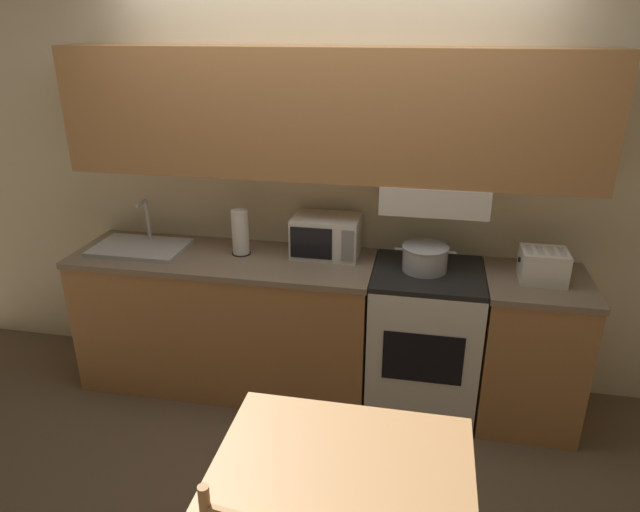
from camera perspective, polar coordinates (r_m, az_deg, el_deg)
name	(u,v)px	position (r m, az deg, el deg)	size (l,w,h in m)	color
ground_plane	(328,364)	(4.07, 0.81, -10.77)	(16.00, 16.00, 0.00)	brown
wall_back	(330,153)	(3.42, 0.98, 10.22)	(5.46, 0.38, 2.55)	beige
lower_counter_main	(227,320)	(3.74, -9.29, -6.33)	(1.85, 0.62, 0.90)	#B27A47
lower_counter_right_stub	(529,349)	(3.60, 20.16, -8.75)	(0.58, 0.62, 0.90)	#B27A47
stove_range	(423,339)	(3.54, 10.30, -8.17)	(0.63, 0.60, 0.90)	white
cooking_pot	(425,257)	(3.32, 10.46, -0.12)	(0.35, 0.27, 0.15)	#B7BABF
microwave	(326,236)	(3.47, 0.62, 2.02)	(0.40, 0.29, 0.24)	white
toaster	(543,265)	(3.36, 21.42, -0.89)	(0.26, 0.21, 0.18)	white
sink_basin	(140,247)	(3.76, -17.57, 0.90)	(0.57, 0.38, 0.29)	#B7BABF
paper_towel_roll	(240,232)	(3.51, -7.97, 2.35)	(0.12, 0.12, 0.28)	black
dining_table	(342,492)	(2.24, 2.25, -22.52)	(0.92, 0.69, 0.78)	#B27F4C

